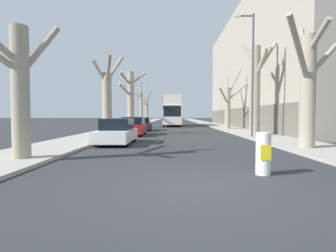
% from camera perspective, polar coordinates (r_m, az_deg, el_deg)
% --- Properties ---
extents(ground_plane, '(300.00, 300.00, 0.00)m').
position_cam_1_polar(ground_plane, '(6.02, 5.58, -13.24)').
color(ground_plane, '#2B2D30').
extents(sidewalk_left, '(3.19, 120.00, 0.12)m').
position_cam_1_polar(sidewalk_left, '(56.09, -5.09, 0.77)').
color(sidewalk_left, '#A39E93').
rests_on(sidewalk_left, ground).
extents(sidewalk_right, '(3.19, 120.00, 0.12)m').
position_cam_1_polar(sidewalk_right, '(56.20, 7.74, 0.76)').
color(sidewalk_right, '#A39E93').
rests_on(sidewalk_right, ground).
extents(building_facade_right, '(10.08, 38.29, 15.45)m').
position_cam_1_polar(building_facade_right, '(37.80, 21.95, 11.48)').
color(building_facade_right, '#9E9384').
rests_on(building_facade_right, ground).
extents(street_tree_left_0, '(3.20, 4.15, 5.01)m').
position_cam_1_polar(street_tree_left_0, '(10.60, -29.86, 7.86)').
color(street_tree_left_0, gray).
rests_on(street_tree_left_0, ground).
extents(street_tree_left_1, '(2.16, 4.49, 6.82)m').
position_cam_1_polar(street_tree_left_1, '(22.18, -13.07, 5.90)').
color(street_tree_left_1, gray).
rests_on(street_tree_left_1, ground).
extents(street_tree_left_2, '(3.19, 2.90, 7.16)m').
position_cam_1_polar(street_tree_left_2, '(33.61, -8.12, 6.05)').
color(street_tree_left_2, gray).
rests_on(street_tree_left_2, ground).
extents(street_tree_left_3, '(3.95, 3.17, 7.32)m').
position_cam_1_polar(street_tree_left_3, '(45.39, -5.93, 4.66)').
color(street_tree_left_3, gray).
rests_on(street_tree_left_3, ground).
extents(street_tree_left_4, '(3.28, 4.39, 7.89)m').
position_cam_1_polar(street_tree_left_4, '(56.27, -4.75, 4.03)').
color(street_tree_left_4, gray).
rests_on(street_tree_left_4, ground).
extents(street_tree_right_0, '(4.08, 3.74, 5.98)m').
position_cam_1_polar(street_tree_right_0, '(13.74, 28.18, 7.97)').
color(street_tree_right_0, gray).
rests_on(street_tree_right_0, ground).
extents(street_tree_right_1, '(2.92, 2.43, 7.39)m').
position_cam_1_polar(street_tree_right_1, '(21.27, 18.58, 8.11)').
color(street_tree_right_1, gray).
rests_on(street_tree_right_1, ground).
extents(street_tree_right_2, '(3.82, 4.12, 6.66)m').
position_cam_1_polar(street_tree_right_2, '(29.96, 13.01, 4.73)').
color(street_tree_right_2, gray).
rests_on(street_tree_right_2, ground).
extents(double_decker_bus, '(2.60, 10.17, 4.44)m').
position_cam_1_polar(double_decker_bus, '(39.30, 0.89, 3.68)').
color(double_decker_bus, silver).
rests_on(double_decker_bus, ground).
extents(parked_car_0, '(1.81, 4.25, 1.43)m').
position_cam_1_polar(parked_car_0, '(15.12, -11.08, -1.26)').
color(parked_car_0, silver).
rests_on(parked_car_0, ground).
extents(parked_car_1, '(1.83, 4.25, 1.46)m').
position_cam_1_polar(parked_car_1, '(21.34, -7.58, -0.14)').
color(parked_car_1, maroon).
rests_on(parked_car_1, ground).
extents(parked_car_2, '(1.85, 4.06, 1.38)m').
position_cam_1_polar(parked_car_2, '(27.52, -5.68, 0.36)').
color(parked_car_2, black).
rests_on(parked_car_2, ground).
extents(lamp_post, '(1.40, 0.20, 8.64)m').
position_cam_1_polar(lamp_post, '(19.55, 17.68, 11.59)').
color(lamp_post, '#4C4F54').
rests_on(lamp_post, ground).
extents(traffic_bollard, '(0.39, 0.40, 1.15)m').
position_cam_1_polar(traffic_bollard, '(7.59, 20.02, -5.67)').
color(traffic_bollard, white).
rests_on(traffic_bollard, ground).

